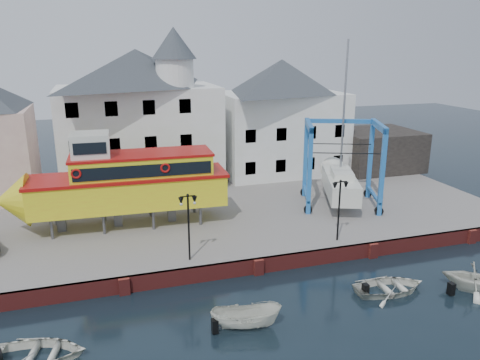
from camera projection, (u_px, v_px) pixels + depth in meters
name	position (u px, v px, depth m)	size (l,w,h in m)	color
ground	(258.00, 274.00, 28.71)	(140.00, 140.00, 0.00)	#16242D
hardstanding	(214.00, 209.00, 38.66)	(44.00, 22.00, 1.00)	slate
quay_wall	(258.00, 266.00, 28.67)	(44.00, 0.47, 1.00)	maroon
building_white_main	(141.00, 116.00, 42.15)	(14.00, 8.30, 14.00)	white
building_white_right	(281.00, 117.00, 46.86)	(12.00, 8.00, 11.20)	white
shed_dark	(376.00, 150.00, 48.88)	(8.00, 7.00, 4.00)	black
lamp_post_left	(188.00, 210.00, 27.51)	(1.12, 0.32, 4.20)	black
lamp_post_right	(340.00, 195.00, 30.36)	(1.12, 0.32, 4.20)	black
tour_boat	(116.00, 183.00, 32.84)	(15.82, 4.34, 6.83)	#59595E
travel_lift	(339.00, 177.00, 38.25)	(7.33, 8.81, 12.98)	#1B67AB
motorboat_a	(246.00, 327.00, 23.30)	(1.33, 3.54, 1.37)	silver
motorboat_b	(389.00, 292.00, 26.65)	(2.98, 4.17, 0.86)	silver
motorboat_c	(473.00, 291.00, 26.76)	(3.01, 3.49, 1.84)	silver
motorboat_d	(39.00, 359.00, 20.96)	(3.01, 4.22, 0.87)	silver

